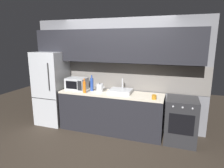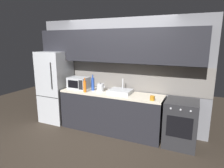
% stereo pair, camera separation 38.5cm
% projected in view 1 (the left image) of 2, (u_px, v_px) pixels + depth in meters
% --- Properties ---
extents(ground_plane, '(10.00, 10.00, 0.00)m').
position_uv_depth(ground_plane, '(95.00, 151.00, 3.57)').
color(ground_plane, '#2D261E').
extents(back_wall, '(4.03, 0.44, 2.50)m').
position_uv_depth(back_wall, '(115.00, 61.00, 4.34)').
color(back_wall, slate).
rests_on(back_wall, ground).
extents(counter_run, '(2.29, 0.60, 0.90)m').
position_uv_depth(counter_run, '(111.00, 112.00, 4.30)').
color(counter_run, black).
rests_on(counter_run, ground).
extents(refrigerator, '(0.68, 0.69, 1.75)m').
position_uv_depth(refrigerator, '(52.00, 88.00, 4.70)').
color(refrigerator, '#ADAFB5').
rests_on(refrigerator, ground).
extents(oven_range, '(0.60, 0.62, 0.90)m').
position_uv_depth(oven_range, '(181.00, 121.00, 3.83)').
color(oven_range, '#232326').
rests_on(oven_range, ground).
extents(microwave, '(0.46, 0.35, 0.27)m').
position_uv_depth(microwave, '(77.00, 84.00, 4.46)').
color(microwave, '#A8AAAF').
rests_on(microwave, counter_run).
extents(sink_basin, '(0.48, 0.38, 0.30)m').
position_uv_depth(sink_basin, '(121.00, 91.00, 4.16)').
color(sink_basin, '#ADAFB5').
rests_on(sink_basin, counter_run).
extents(kettle, '(0.19, 0.16, 0.20)m').
position_uv_depth(kettle, '(100.00, 88.00, 4.28)').
color(kettle, '#B7BABF').
rests_on(kettle, counter_run).
extents(wine_bottle_orange, '(0.07, 0.07, 0.32)m').
position_uv_depth(wine_bottle_orange, '(84.00, 87.00, 4.15)').
color(wine_bottle_orange, orange).
rests_on(wine_bottle_orange, counter_run).
extents(wine_bottle_blue, '(0.07, 0.07, 0.36)m').
position_uv_depth(wine_bottle_blue, '(92.00, 84.00, 4.33)').
color(wine_bottle_blue, '#234299').
rests_on(wine_bottle_blue, counter_run).
extents(mug_amber, '(0.09, 0.09, 0.09)m').
position_uv_depth(mug_amber, '(154.00, 97.00, 3.70)').
color(mug_amber, '#B27019').
rests_on(mug_amber, counter_run).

